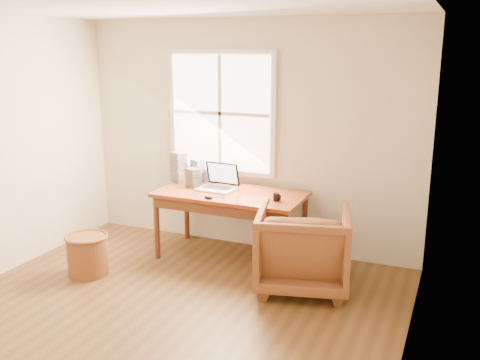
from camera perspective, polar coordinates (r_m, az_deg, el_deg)
The scene contains 11 objects.
room_shell at distance 4.27m, azimuth -10.30°, elevation 0.72°, with size 4.04×4.54×2.64m.
desk at distance 5.80m, azimuth -0.99°, elevation -1.52°, with size 1.60×0.80×0.04m, color brown.
armchair at distance 5.21m, azimuth 6.73°, elevation -7.21°, with size 0.86×0.89×0.81m, color brown.
wicker_stool at distance 5.75m, azimuth -15.95°, elevation -7.75°, with size 0.41×0.41×0.41m, color brown.
laptop at distance 5.84m, azimuth -2.57°, elevation 0.34°, with size 0.41×0.43×0.30m, color silver, non-canonical shape.
mouse at distance 5.56m, azimuth -3.37°, elevation -1.84°, with size 0.10×0.06×0.03m, color black.
coffee_mug at distance 5.48m, azimuth 3.91°, elevation -1.83°, with size 0.07×0.07×0.08m, color black.
cd_stack_a at distance 6.27m, azimuth -4.56°, elevation 1.05°, with size 0.13×0.12×0.26m, color silver.
cd_stack_b at distance 6.02m, azimuth -5.03°, elevation 0.26°, with size 0.14×0.12×0.21m, color #232227.
cd_stack_c at distance 6.25m, azimuth -6.53°, elevation 1.39°, with size 0.15×0.14×0.35m, color #9694A0.
cd_stack_d at distance 6.20m, azimuth -3.06°, elevation 0.50°, with size 0.14×0.12×0.17m, color silver.
Camera 1 is at (2.28, -3.30, 2.29)m, focal length 40.00 mm.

